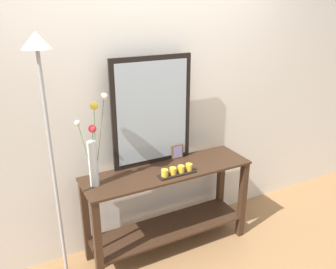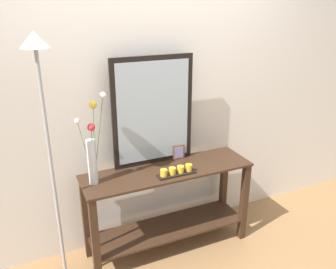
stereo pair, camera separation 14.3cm
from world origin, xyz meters
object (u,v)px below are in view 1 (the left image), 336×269
console_table (168,201)px  picture_frame_small (177,152)px  candle_tray (177,171)px  floor_lamp (48,132)px  tall_vase_left (93,152)px  mirror_leaning (152,112)px

console_table → picture_frame_small: bearing=41.0°
candle_tray → floor_lamp: size_ratio=0.17×
console_table → candle_tray: size_ratio=4.50×
console_table → tall_vase_left: 0.84m
candle_tray → picture_frame_small: (0.15, 0.26, 0.04)m
picture_frame_small → tall_vase_left: bearing=-170.7°
tall_vase_left → candle_tray: size_ratio=2.24×
floor_lamp → candle_tray: bearing=-2.2°
console_table → picture_frame_small: 0.43m
mirror_leaning → candle_tray: size_ratio=2.87×
mirror_leaning → candle_tray: mirror_leaning is taller
picture_frame_small → console_table: bearing=-139.0°
mirror_leaning → tall_vase_left: 0.60m
candle_tray → mirror_leaning: bearing=105.1°
candle_tray → floor_lamp: floor_lamp is taller
tall_vase_left → candle_tray: (0.63, -0.13, -0.25)m
console_table → picture_frame_small: picture_frame_small is taller
mirror_leaning → picture_frame_small: mirror_leaning is taller
tall_vase_left → picture_frame_small: tall_vase_left is taller
mirror_leaning → floor_lamp: (-0.86, -0.25, 0.06)m
mirror_leaning → picture_frame_small: bearing=-6.9°
console_table → candle_tray: 0.35m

